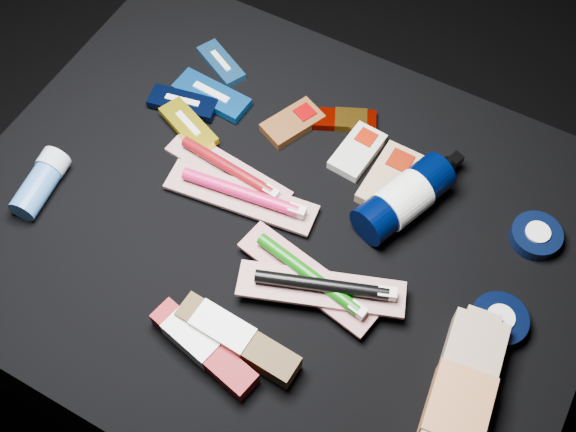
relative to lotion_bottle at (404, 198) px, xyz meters
The scene contains 21 objects.
ground 0.48m from the lotion_bottle, 143.90° to the right, with size 3.00×3.00×0.00m, color black.
cloth_table 0.31m from the lotion_bottle, 143.90° to the right, with size 0.98×0.78×0.40m, color black.
luna_bar_0 0.42m from the lotion_bottle, 163.54° to the left, with size 0.11×0.08×0.01m.
luna_bar_1 0.38m from the lotion_bottle, behind, with size 0.14×0.06×0.02m.
luna_bar_2 0.41m from the lotion_bottle, behind, with size 0.12×0.07×0.02m.
luna_bar_3 0.38m from the lotion_bottle, behind, with size 0.12×0.08×0.02m.
clif_bar_0 0.24m from the lotion_bottle, 163.72° to the left, with size 0.09×0.11×0.02m.
clif_bar_1 0.13m from the lotion_bottle, 148.10° to the left, with size 0.06×0.11×0.02m.
clif_bar_2 0.06m from the lotion_bottle, 130.09° to the left, with size 0.07×0.13×0.02m.
power_bar 0.19m from the lotion_bottle, 145.41° to the left, with size 0.13×0.09×0.02m.
lotion_bottle is the anchor object (origin of this frame).
cream_tin_upper 0.21m from the lotion_bottle, 14.08° to the left, with size 0.08×0.08×0.02m.
cream_tin_lower 0.23m from the lotion_bottle, 28.47° to the right, with size 0.08×0.08×0.03m.
bodywash_bottle 0.31m from the lotion_bottle, 51.12° to the right, with size 0.10×0.23×0.05m.
deodorant_stick 0.57m from the lotion_bottle, 154.80° to the right, with size 0.06×0.12×0.05m.
toothbrush_pack_0 0.28m from the lotion_bottle, 165.36° to the right, with size 0.23×0.08×0.02m.
toothbrush_pack_1 0.25m from the lotion_bottle, 154.79° to the right, with size 0.25×0.09×0.03m.
toothbrush_pack_2 0.20m from the lotion_bottle, 109.68° to the right, with size 0.24×0.10×0.03m.
toothbrush_pack_3 0.20m from the lotion_bottle, 101.63° to the right, with size 0.25×0.14×0.03m.
toothpaste_carton_red 0.38m from the lotion_bottle, 113.79° to the right, with size 0.18×0.07×0.03m.
toothpaste_carton_green 0.34m from the lotion_bottle, 110.37° to the right, with size 0.19×0.05×0.04m.
Camera 1 is at (0.29, -0.48, 1.38)m, focal length 45.00 mm.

